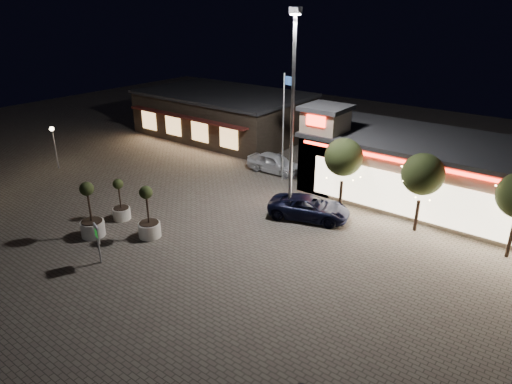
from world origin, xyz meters
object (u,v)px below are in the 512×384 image
Objects in this scene: white_sedan at (275,163)px; planter_mid at (91,220)px; valet_sign at (97,236)px; planter_left at (121,207)px; pickup_truck at (309,207)px.

planter_mid is (-2.22, -15.11, 0.25)m from white_sedan.
planter_mid reaches higher than white_sedan.
valet_sign reaches higher than white_sedan.
white_sedan is 1.37× the size of planter_mid.
planter_left is (-2.74, -12.69, 0.04)m from white_sedan.
valet_sign is (2.86, -1.51, 0.51)m from planter_mid.
white_sedan is at bearing 77.83° from planter_left.
white_sedan is 16.65m from valet_sign.
planter_mid is at bearing 119.00° from pickup_truck.
planter_mid is (0.52, -2.42, 0.21)m from planter_left.
planter_left is 0.80× the size of planter_mid.
valet_sign is at bearing -27.87° from planter_mid.
white_sedan is at bearing 92.21° from valet_sign.
planter_left is at bearing 102.13° from planter_mid.
valet_sign is at bearing -49.31° from planter_left.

